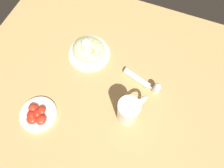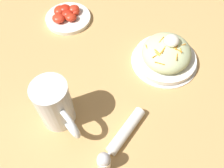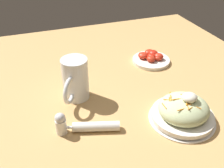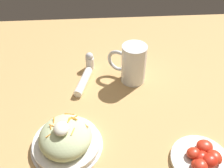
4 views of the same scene
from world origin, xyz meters
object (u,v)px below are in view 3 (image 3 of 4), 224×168
(beer_mug, at_px, (75,81))
(napkin_roll, at_px, (96,127))
(salad_plate, at_px, (183,111))
(tomato_plate, at_px, (151,58))
(salt_shaker, at_px, (61,123))

(beer_mug, height_order, napkin_roll, beer_mug)
(salad_plate, xyz_separation_m, napkin_roll, (0.29, -0.05, -0.02))
(napkin_roll, bearing_deg, beer_mug, -85.00)
(beer_mug, relative_size, tomato_plate, 0.92)
(beer_mug, relative_size, napkin_roll, 0.87)
(tomato_plate, bearing_deg, salad_plate, 77.83)
(salad_plate, distance_m, salt_shaker, 0.40)
(tomato_plate, bearing_deg, napkin_roll, 43.00)
(salad_plate, xyz_separation_m, beer_mug, (0.31, -0.25, 0.04))
(tomato_plate, height_order, salt_shaker, salt_shaker)
(napkin_roll, distance_m, salt_shaker, 0.11)
(salad_plate, height_order, beer_mug, beer_mug)
(beer_mug, height_order, salt_shaker, beer_mug)
(napkin_roll, bearing_deg, salad_plate, 170.51)
(salt_shaker, bearing_deg, salad_plate, 169.30)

